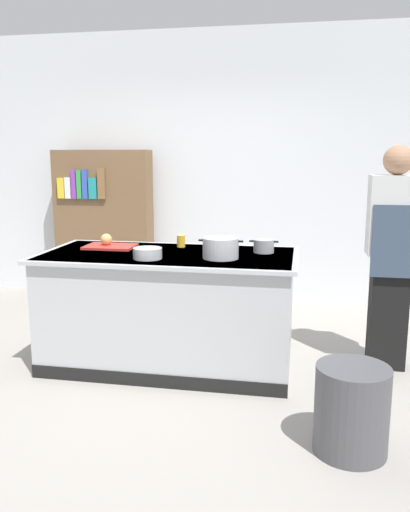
# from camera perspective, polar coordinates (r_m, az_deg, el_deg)

# --- Properties ---
(ground_plane) EXTENTS (10.00, 10.00, 0.00)m
(ground_plane) POSITION_cam_1_polar(r_m,az_deg,el_deg) (4.32, -3.83, -11.54)
(ground_plane) COLOR #9E9991
(back_wall) EXTENTS (6.40, 0.12, 3.00)m
(back_wall) POSITION_cam_1_polar(r_m,az_deg,el_deg) (6.04, 0.97, 9.55)
(back_wall) COLOR silver
(back_wall) RESTS_ON ground_plane
(counter_island) EXTENTS (1.98, 0.98, 0.90)m
(counter_island) POSITION_cam_1_polar(r_m,az_deg,el_deg) (4.16, -3.91, -5.61)
(counter_island) COLOR #B7BABF
(counter_island) RESTS_ON ground_plane
(cutting_board) EXTENTS (0.40, 0.28, 0.02)m
(cutting_board) POSITION_cam_1_polar(r_m,az_deg,el_deg) (4.36, -10.25, 1.02)
(cutting_board) COLOR red
(cutting_board) RESTS_ON counter_island
(onion) EXTENTS (0.09, 0.09, 0.09)m
(onion) POSITION_cam_1_polar(r_m,az_deg,el_deg) (4.37, -10.68, 1.79)
(onion) COLOR tan
(onion) RESTS_ON cutting_board
(stock_pot) EXTENTS (0.33, 0.26, 0.15)m
(stock_pot) POSITION_cam_1_polar(r_m,az_deg,el_deg) (3.85, 1.71, 0.88)
(stock_pot) COLOR #B7BABF
(stock_pot) RESTS_ON counter_island
(sauce_pan) EXTENTS (0.22, 0.16, 0.10)m
(sauce_pan) POSITION_cam_1_polar(r_m,az_deg,el_deg) (4.10, 6.40, 1.09)
(sauce_pan) COLOR #99999E
(sauce_pan) RESTS_ON counter_island
(mixing_bowl) EXTENTS (0.21, 0.21, 0.08)m
(mixing_bowl) POSITION_cam_1_polar(r_m,az_deg,el_deg) (3.86, -6.26, 0.30)
(mixing_bowl) COLOR #B7BABF
(mixing_bowl) RESTS_ON counter_island
(juice_cup) EXTENTS (0.07, 0.07, 0.10)m
(juice_cup) POSITION_cam_1_polar(r_m,az_deg,el_deg) (4.32, -2.62, 1.63)
(juice_cup) COLOR yellow
(juice_cup) RESTS_ON counter_island
(trash_bin) EXTENTS (0.41, 0.41, 0.50)m
(trash_bin) POSITION_cam_1_polar(r_m,az_deg,el_deg) (3.15, 15.63, -15.78)
(trash_bin) COLOR #4C4C51
(trash_bin) RESTS_ON ground_plane
(person_chef) EXTENTS (0.38, 0.25, 1.72)m
(person_chef) POSITION_cam_1_polar(r_m,az_deg,el_deg) (4.23, 19.65, 0.31)
(person_chef) COLOR black
(person_chef) RESTS_ON ground_plane
(bookshelf) EXTENTS (1.10, 0.31, 1.70)m
(bookshelf) POSITION_cam_1_polar(r_m,az_deg,el_deg) (6.13, -10.92, 3.31)
(bookshelf) COLOR brown
(bookshelf) RESTS_ON ground_plane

